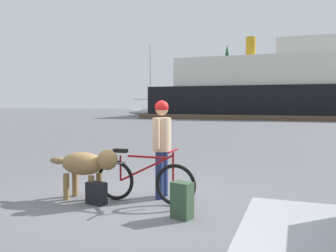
% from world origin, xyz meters
% --- Properties ---
extents(ground_plane, '(160.00, 160.00, 0.00)m').
position_xyz_m(ground_plane, '(0.00, 0.00, 0.00)').
color(ground_plane, slate).
extents(bicycle, '(1.74, 0.44, 0.89)m').
position_xyz_m(bicycle, '(0.19, -0.01, 0.37)').
color(bicycle, black).
rests_on(bicycle, ground_plane).
extents(person_cyclist, '(0.32, 0.53, 1.67)m').
position_xyz_m(person_cyclist, '(0.35, 0.41, 1.00)').
color(person_cyclist, navy).
rests_on(person_cyclist, ground_plane).
extents(dog, '(1.31, 0.45, 0.87)m').
position_xyz_m(dog, '(-0.78, -0.16, 0.59)').
color(dog, olive).
rests_on(dog, ground_plane).
extents(backpack, '(0.33, 0.27, 0.52)m').
position_xyz_m(backpack, '(1.02, -0.54, 0.26)').
color(backpack, '#334C33').
rests_on(backpack, ground_plane).
extents(handbag_pannier, '(0.35, 0.24, 0.35)m').
position_xyz_m(handbag_pannier, '(-0.49, -0.33, 0.18)').
color(handbag_pannier, black).
rests_on(handbag_pannier, ground_plane).
extents(dock_pier, '(19.88, 2.39, 0.40)m').
position_xyz_m(dock_pier, '(-2.93, 29.48, 0.20)').
color(dock_pier, brown).
rests_on(dock_pier, ground_plane).
extents(ferry_boat, '(29.00, 7.90, 9.06)m').
position_xyz_m(ferry_boat, '(1.02, 36.22, 3.22)').
color(ferry_boat, black).
rests_on(ferry_boat, ground_plane).
extents(sailboat_moored, '(6.41, 1.80, 8.96)m').
position_xyz_m(sailboat_moored, '(-15.19, 36.85, 0.52)').
color(sailboat_moored, silver).
rests_on(sailboat_moored, ground_plane).
extents(pine_tree_far_left, '(2.84, 2.84, 11.43)m').
position_xyz_m(pine_tree_far_left, '(-8.77, 54.94, 7.32)').
color(pine_tree_far_left, '#4C331E').
rests_on(pine_tree_far_left, ground_plane).
extents(pine_tree_center, '(3.96, 3.96, 12.66)m').
position_xyz_m(pine_tree_center, '(4.61, 56.82, 7.72)').
color(pine_tree_center, '#4C331E').
rests_on(pine_tree_center, ground_plane).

